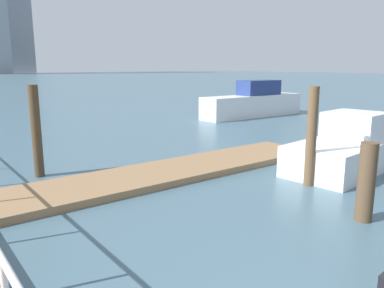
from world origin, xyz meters
TOP-DOWN VIEW (x-y plane):
  - floating_dock at (1.83, 8.12)m, footprint 10.66×2.00m
  - dock_piling_0 at (4.35, 5.20)m, footprint 0.25×0.25m
  - dock_piling_2 at (3.29, 3.17)m, footprint 0.33×0.33m
  - dock_piling_3 at (-0.84, 10.17)m, footprint 0.26×0.26m
  - moored_boat_0 at (13.12, 15.46)m, footprint 6.98×1.58m
  - moored_boat_3 at (6.55, 5.48)m, footprint 4.35×2.30m
  - skyline_tower_4 at (39.71, 179.58)m, footprint 11.31×9.54m

SIDE VIEW (x-z plane):
  - floating_dock at x=1.83m, z-range 0.00..0.18m
  - moored_boat_3 at x=6.55m, z-range -0.22..1.43m
  - dock_piling_2 at x=3.29m, z-range 0.00..1.56m
  - moored_boat_0 at x=13.12m, z-range -0.25..1.88m
  - dock_piling_3 at x=-0.84m, z-range 0.00..2.49m
  - dock_piling_0 at x=4.35m, z-range 0.00..2.49m
  - skyline_tower_4 at x=39.71m, z-range 0.00..56.07m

